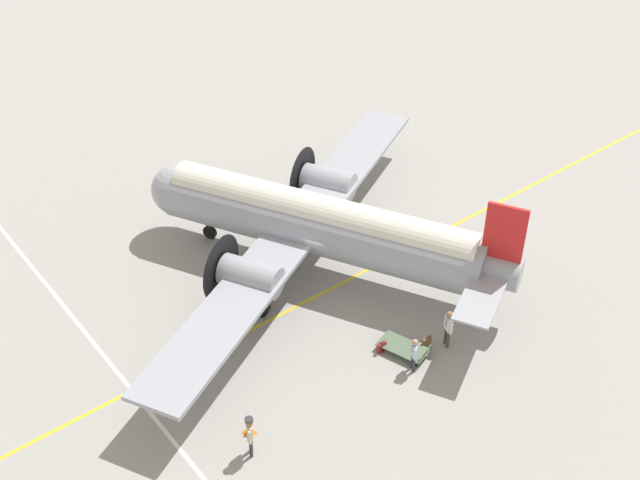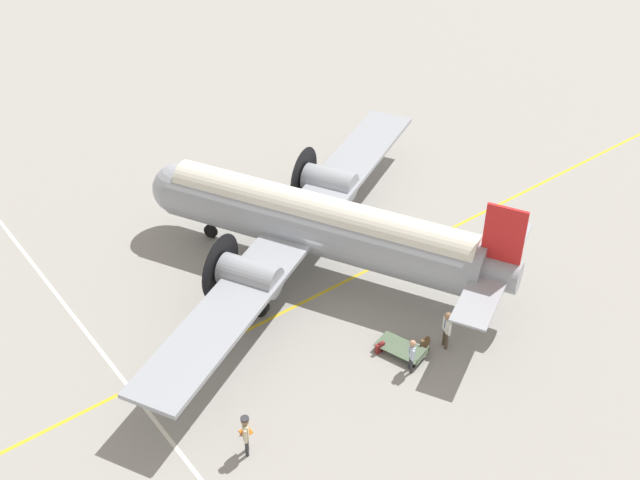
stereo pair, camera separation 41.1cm
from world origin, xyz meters
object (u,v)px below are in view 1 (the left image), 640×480
Objects in this scene: passenger_boarding at (414,352)px; suitcase_upright_spare at (427,343)px; suitcase_near_door at (382,347)px; traffic_cone at (249,428)px; airliner_main at (311,222)px; crew_foreground at (250,432)px; baggage_cart at (403,348)px; ramp_agent at (448,325)px.

passenger_boarding reaches higher than suitcase_upright_spare.
suitcase_near_door is 0.83× the size of suitcase_upright_spare.
suitcase_upright_spare is at bearing -5.70° from traffic_cone.
airliner_main reaches higher than crew_foreground.
suitcase_upright_spare is at bearing -128.98° from baggage_cart.
suitcase_upright_spare is 1.12× the size of traffic_cone.
baggage_cart is 7.32m from traffic_cone.
suitcase_near_door is at bearing 29.28° from baggage_cart.
airliner_main is 42.29× the size of traffic_cone.
airliner_main is at bearing 78.96° from suitcase_near_door.
ramp_agent is 2.05m from baggage_cart.
traffic_cone is at bearing 103.89° from ramp_agent.
baggage_cart is at bearing 158.24° from suitcase_upright_spare.
airliner_main is at bearing -22.03° from baggage_cart.
baggage_cart is (0.37, 0.94, -0.72)m from passenger_boarding.
crew_foreground is at bearing 109.19° from ramp_agent.
crew_foreground is 1.31m from traffic_cone.
airliner_main is 9.88× the size of baggage_cart.
crew_foreground reaches higher than suitcase_near_door.
crew_foreground is at bearing 103.39° from airliner_main.
airliner_main is 37.72× the size of suitcase_upright_spare.
suitcase_upright_spare is 8.30m from traffic_cone.
passenger_boarding reaches higher than baggage_cart.
crew_foreground is 3.76× the size of suitcase_near_door.
airliner_main is at bearing -15.54° from crew_foreground.
ramp_agent is at bearing -58.85° from crew_foreground.
airliner_main is at bearing 23.83° from passenger_boarding.
baggage_cart is at bearing 147.83° from airliner_main.
airliner_main is 7.83m from ramp_agent.
passenger_boarding is at bearing 141.40° from baggage_cart.
suitcase_upright_spare reaches higher than suitcase_near_door.
ramp_agent is at bearing -55.17° from passenger_boarding.
ramp_agent is (2.06, 0.15, 0.13)m from passenger_boarding.
baggage_cart is 4.28× the size of traffic_cone.
airliner_main is at bearing 38.99° from traffic_cone.
crew_foreground is 9.48m from ramp_agent.
ramp_agent is at bearing -132.50° from baggage_cart.
ramp_agent is (1.11, -7.62, -1.38)m from airliner_main.
traffic_cone is at bearing 174.30° from suitcase_upright_spare.
crew_foreground is (-8.36, -7.20, -1.35)m from airliner_main.
airliner_main is 12.06× the size of crew_foreground.
traffic_cone reaches higher than suitcase_near_door.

